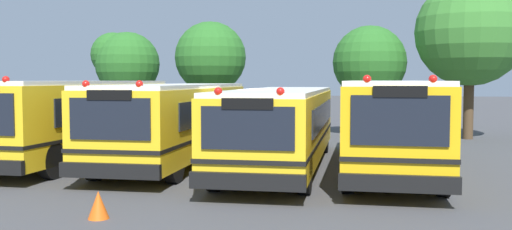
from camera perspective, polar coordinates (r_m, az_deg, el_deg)
ground_plane at (r=17.80m, az=-3.10°, el=-5.11°), size 160.00×160.00×0.00m
school_bus_0 at (r=19.50m, az=-17.54°, el=-0.19°), size 2.72×9.75×2.79m
school_bus_1 at (r=18.30m, az=-8.17°, el=-0.46°), size 2.70×10.03×2.68m
school_bus_2 at (r=17.30m, az=2.62°, el=-0.90°), size 2.71×11.19×2.53m
school_bus_3 at (r=17.09m, az=13.34°, el=-0.61°), size 2.56×10.35×2.80m
tree_0 at (r=30.45m, az=-13.26°, el=5.28°), size 3.63×3.36×5.21m
tree_1 at (r=27.92m, az=-4.63°, el=5.71°), size 3.50×3.50×5.56m
tree_2 at (r=27.74m, az=11.21°, el=5.15°), size 3.54×3.54×5.31m
tree_3 at (r=27.39m, az=21.10°, el=7.99°), size 4.89×4.89×7.30m
traffic_cone at (r=11.41m, az=-15.71°, el=-8.78°), size 0.41×0.41×0.54m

